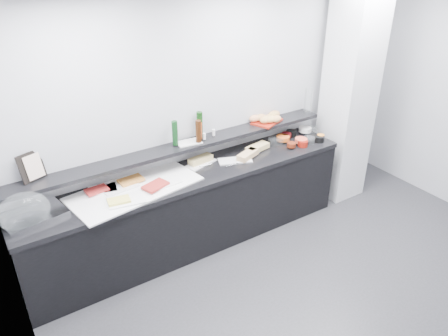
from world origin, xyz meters
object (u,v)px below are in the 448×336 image
cloche_base (34,216)px  framed_print (31,167)px  bread_tray (267,121)px  carafe (308,101)px  condiment_tray (189,142)px  sandwich_plate_mid (235,160)px

cloche_base → framed_print: 0.43m
bread_tray → carafe: 0.63m
framed_print → condiment_tray: (1.53, -0.08, -0.12)m
carafe → bread_tray: bearing=178.7°
cloche_base → carafe: carafe is taller
cloche_base → bread_tray: bread_tray is taller
framed_print → cloche_base: bearing=-134.8°
sandwich_plate_mid → framed_print: size_ratio=1.39×
bread_tray → carafe: size_ratio=1.16×
framed_print → bread_tray: bearing=-23.3°
condiment_tray → carafe: size_ratio=0.85×
cloche_base → condiment_tray: bearing=-5.4°
sandwich_plate_mid → bread_tray: size_ratio=1.05×
cloche_base → bread_tray: 2.68m
cloche_base → carafe: bearing=-8.0°
sandwich_plate_mid → bread_tray: 0.68m
condiment_tray → framed_print: bearing=-176.2°
framed_print → condiment_tray: 1.54m
cloche_base → framed_print: bearing=56.4°
condiment_tray → bread_tray: bearing=7.1°
carafe → sandwich_plate_mid: bearing=-170.6°
sandwich_plate_mid → condiment_tray: (-0.45, 0.21, 0.25)m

